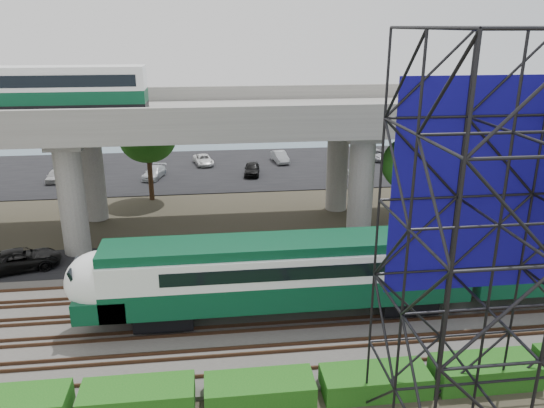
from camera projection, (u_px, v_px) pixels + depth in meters
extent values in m
plane|color=#474233|center=(231.00, 344.00, 26.34)|extent=(140.00, 140.00, 0.00)
cube|color=slate|center=(229.00, 322.00, 28.19)|extent=(90.00, 12.00, 0.20)
cube|color=black|center=(224.00, 257.00, 36.20)|extent=(90.00, 5.00, 0.08)
cube|color=black|center=(216.00, 169.00, 58.29)|extent=(90.00, 18.00, 0.08)
cube|color=#496678|center=(213.00, 131.00, 78.98)|extent=(140.00, 40.00, 0.03)
cube|color=#472D1E|center=(234.00, 374.00, 23.70)|extent=(90.00, 0.08, 0.16)
cube|color=#472D1E|center=(232.00, 355.00, 25.05)|extent=(90.00, 0.08, 0.16)
cube|color=#472D1E|center=(232.00, 348.00, 25.58)|extent=(90.00, 0.08, 0.16)
cube|color=#472D1E|center=(230.00, 332.00, 26.93)|extent=(90.00, 0.08, 0.16)
cube|color=#472D1E|center=(230.00, 326.00, 27.46)|extent=(90.00, 0.08, 0.16)
cube|color=#472D1E|center=(228.00, 312.00, 28.81)|extent=(90.00, 0.08, 0.16)
cube|color=#472D1E|center=(228.00, 307.00, 29.34)|extent=(90.00, 0.08, 0.16)
cube|color=#472D1E|center=(227.00, 294.00, 30.69)|extent=(90.00, 0.08, 0.16)
cube|color=#472D1E|center=(227.00, 290.00, 31.22)|extent=(90.00, 0.08, 0.16)
cube|color=#472D1E|center=(226.00, 279.00, 32.57)|extent=(90.00, 0.08, 0.16)
cube|color=black|center=(165.00, 314.00, 27.58)|extent=(3.00, 2.20, 0.90)
cube|color=black|center=(405.00, 299.00, 29.08)|extent=(3.00, 2.20, 0.90)
cube|color=#094126|center=(288.00, 287.00, 27.96)|extent=(19.00, 3.00, 1.40)
cube|color=white|center=(288.00, 262.00, 27.49)|extent=(19.00, 3.00, 1.50)
cube|color=#094126|center=(289.00, 244.00, 27.17)|extent=(19.00, 2.60, 0.50)
cube|color=black|center=(307.00, 260.00, 27.59)|extent=(15.00, 3.06, 0.70)
ellipsoid|color=white|center=(101.00, 282.00, 26.57)|extent=(3.60, 3.00, 3.20)
cube|color=#094126|center=(104.00, 300.00, 26.91)|extent=(2.60, 3.00, 1.10)
cube|color=black|center=(78.00, 274.00, 26.29)|extent=(0.48, 2.00, 1.09)
cube|color=#094126|center=(539.00, 256.00, 29.25)|extent=(8.00, 3.00, 3.40)
cube|color=#9E9B93|center=(217.00, 119.00, 38.62)|extent=(80.00, 12.00, 1.20)
cube|color=#9E9B93|center=(219.00, 115.00, 32.85)|extent=(80.00, 0.50, 1.10)
cube|color=#9E9B93|center=(215.00, 93.00, 43.66)|extent=(80.00, 0.50, 1.10)
cylinder|color=#9E9B93|center=(72.00, 198.00, 35.66)|extent=(1.80, 1.80, 8.00)
cylinder|color=#9E9B93|center=(92.00, 171.00, 42.24)|extent=(1.80, 1.80, 8.00)
cube|color=#9E9B93|center=(77.00, 134.00, 37.76)|extent=(2.40, 9.00, 0.60)
cylinder|color=#9E9B93|center=(361.00, 188.00, 37.96)|extent=(1.80, 1.80, 8.00)
cylinder|color=#9E9B93|center=(337.00, 164.00, 44.54)|extent=(1.80, 1.80, 8.00)
cube|color=#9E9B93|center=(350.00, 128.00, 40.07)|extent=(2.40, 9.00, 0.60)
cylinder|color=#9E9B93|center=(537.00, 158.00, 46.62)|extent=(1.80, 1.80, 8.00)
cube|color=black|center=(60.00, 108.00, 37.06)|extent=(12.00, 2.50, 0.70)
cube|color=#094126|center=(59.00, 97.00, 36.80)|extent=(12.00, 2.50, 0.90)
cube|color=white|center=(56.00, 80.00, 36.45)|extent=(12.00, 2.50, 1.30)
cube|color=black|center=(56.00, 80.00, 36.43)|extent=(11.00, 2.56, 0.80)
cube|color=white|center=(55.00, 68.00, 36.19)|extent=(12.00, 2.40, 0.30)
cube|color=#100B7D|center=(496.00, 187.00, 19.85)|extent=(8.10, 0.08, 8.25)
cube|color=#134F12|center=(138.00, 399.00, 21.65)|extent=(4.60, 1.80, 1.15)
cube|color=#134F12|center=(260.00, 390.00, 22.25)|extent=(4.60, 1.80, 1.03)
cube|color=#134F12|center=(375.00, 381.00, 22.83)|extent=(4.60, 1.80, 1.01)
cube|color=#134F12|center=(485.00, 371.00, 23.39)|extent=(4.60, 1.80, 1.12)
cylinder|color=#382314|center=(412.00, 207.00, 38.94)|extent=(0.44, 0.44, 4.80)
ellipsoid|color=#134F12|center=(416.00, 164.00, 37.91)|extent=(4.94, 4.94, 4.18)
cylinder|color=#382314|center=(150.00, 174.00, 47.44)|extent=(0.44, 0.44, 4.80)
ellipsoid|color=#134F12|center=(148.00, 139.00, 46.42)|extent=(4.94, 4.94, 4.18)
imported|color=black|center=(21.00, 259.00, 34.10)|extent=(5.25, 3.47, 1.34)
imported|color=#BEBEBE|center=(55.00, 176.00, 53.41)|extent=(1.36, 3.34, 1.13)
imported|color=#97999E|center=(89.00, 162.00, 58.36)|extent=(1.75, 4.04, 1.29)
imported|color=silver|center=(154.00, 173.00, 54.54)|extent=(2.58, 4.26, 1.15)
imported|color=white|center=(203.00, 160.00, 59.83)|extent=(2.57, 4.22, 1.10)
imported|color=black|center=(252.00, 169.00, 55.68)|extent=(2.01, 4.01, 1.31)
imported|color=#93979A|center=(280.00, 157.00, 60.81)|extent=(1.84, 3.93, 1.25)
imported|color=silver|center=(339.00, 167.00, 56.79)|extent=(1.98, 4.04, 1.13)
imported|color=#A4A5AB|center=(376.00, 155.00, 62.15)|extent=(2.66, 4.33, 1.12)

